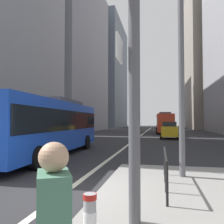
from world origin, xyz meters
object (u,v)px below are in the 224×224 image
object	(u,v)px
street_lamp_post	(181,27)
bollard_left	(90,221)
city_bus_red_distant	(164,122)
city_bus_red_receding	(164,122)
traffic_signal_gantry	(34,20)
city_bus_blue_oncoming	(49,124)
car_oncoming_mid	(134,125)
car_receding_near	(169,130)

from	to	relation	value
street_lamp_post	bollard_left	distance (m)	7.17
city_bus_red_distant	bollard_left	xyz separation A→B (m)	(-1.99, -58.36, -1.21)
city_bus_red_receding	traffic_signal_gantry	xyz separation A→B (m)	(-3.23, -36.20, 2.28)
city_bus_blue_oncoming	car_oncoming_mid	distance (m)	44.90
car_receding_near	bollard_left	size ratio (longest dim) A/B	4.83
traffic_signal_gantry	city_bus_red_receding	bearing A→B (deg)	84.91
car_receding_near	city_bus_red_receding	bearing A→B (deg)	91.62
bollard_left	city_bus_red_receding	bearing A→B (deg)	87.43
city_bus_red_distant	traffic_signal_gantry	world-z (taller)	traffic_signal_gantry
city_bus_red_receding	traffic_signal_gantry	bearing A→B (deg)	-95.09
city_bus_red_receding	car_receding_near	world-z (taller)	city_bus_red_receding
traffic_signal_gantry	car_receding_near	bearing A→B (deg)	81.44
car_oncoming_mid	car_receding_near	xyz separation A→B (m)	(7.14, -29.52, -0.00)
car_oncoming_mid	street_lamp_post	world-z (taller)	street_lamp_post
car_oncoming_mid	traffic_signal_gantry	xyz separation A→B (m)	(3.56, -53.30, 3.12)
street_lamp_post	car_oncoming_mid	bearing A→B (deg)	97.87
car_receding_near	traffic_signal_gantry	xyz separation A→B (m)	(-3.58, -23.78, 3.13)
car_oncoming_mid	bollard_left	distance (m)	54.72
city_bus_blue_oncoming	car_oncoming_mid	bearing A→B (deg)	89.71
car_receding_near	bollard_left	xyz separation A→B (m)	(-2.03, -24.96, -0.36)
city_bus_blue_oncoming	street_lamp_post	size ratio (longest dim) A/B	1.46
city_bus_blue_oncoming	street_lamp_post	xyz separation A→B (m)	(7.04, -4.41, 3.45)
city_bus_blue_oncoming	city_bus_red_distant	world-z (taller)	same
city_bus_red_distant	city_bus_red_receding	bearing A→B (deg)	-90.85
car_receding_near	bollard_left	distance (m)	25.04
car_oncoming_mid	car_receding_near	size ratio (longest dim) A/B	1.11
city_bus_red_receding	city_bus_red_distant	world-z (taller)	same
city_bus_blue_oncoming	bollard_left	world-z (taller)	city_bus_blue_oncoming
city_bus_blue_oncoming	city_bus_red_receding	size ratio (longest dim) A/B	1.07
city_bus_red_receding	traffic_signal_gantry	size ratio (longest dim) A/B	1.76
car_receding_near	street_lamp_post	bearing A→B (deg)	-90.93
city_bus_red_receding	street_lamp_post	xyz separation A→B (m)	(0.03, -32.20, 3.45)
traffic_signal_gantry	bollard_left	size ratio (longest dim) A/B	7.25
traffic_signal_gantry	bollard_left	xyz separation A→B (m)	(1.55, -1.17, -3.49)
car_oncoming_mid	street_lamp_post	distance (m)	49.95
city_bus_red_distant	traffic_signal_gantry	bearing A→B (deg)	-93.54
traffic_signal_gantry	city_bus_blue_oncoming	bearing A→B (deg)	114.21
city_bus_red_receding	car_oncoming_mid	size ratio (longest dim) A/B	2.37
traffic_signal_gantry	bollard_left	distance (m)	3.99
city_bus_blue_oncoming	car_receding_near	xyz separation A→B (m)	(7.36, 15.37, -0.85)
city_bus_red_distant	bollard_left	distance (m)	58.40
city_bus_blue_oncoming	bollard_left	xyz separation A→B (m)	(5.34, -9.59, -1.21)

